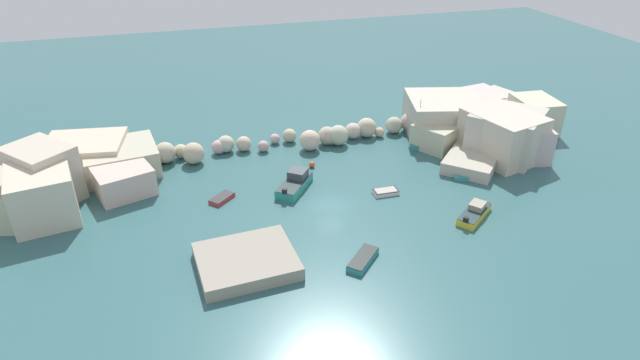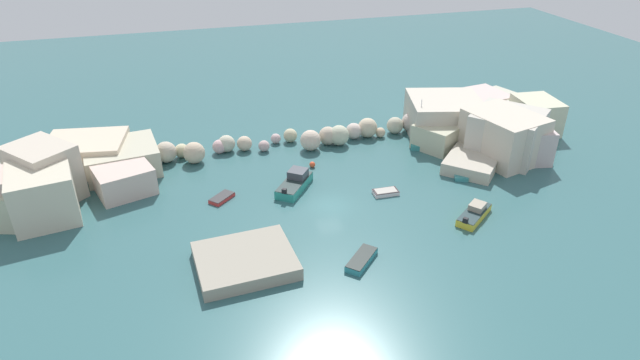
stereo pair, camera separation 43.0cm
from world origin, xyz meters
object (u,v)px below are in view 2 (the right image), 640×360
object	(u,v)px
moored_boat_4	(418,140)
channel_buoy	(312,165)
moored_boat_6	(362,260)
moored_boat_0	(295,183)
moored_boat_2	(222,198)
moored_boat_3	(474,213)
stone_dock	(245,261)
moored_boat_1	(386,192)
moored_boat_5	(460,173)

from	to	relation	value
moored_boat_4	channel_buoy	bearing A→B (deg)	126.33
moored_boat_4	moored_boat_6	bearing A→B (deg)	169.54
moored_boat_0	moored_boat_4	bearing A→B (deg)	-31.49
moored_boat_6	moored_boat_0	bearing A→B (deg)	54.36
moored_boat_4	moored_boat_6	distance (m)	25.91
channel_buoy	moored_boat_4	size ratio (longest dim) A/B	0.12
moored_boat_2	moored_boat_6	bearing A→B (deg)	83.80
moored_boat_3	stone_dock	bearing A→B (deg)	145.52
moored_boat_1	stone_dock	bearing A→B (deg)	-152.36
channel_buoy	moored_boat_5	distance (m)	16.59
moored_boat_2	moored_boat_3	size ratio (longest dim) A/B	0.59
moored_boat_2	moored_boat_4	size ratio (longest dim) A/B	0.50
moored_boat_0	moored_boat_4	xyz separation A→B (m)	(17.63, 6.97, -0.34)
moored_boat_0	moored_boat_5	bearing A→B (deg)	-59.75
moored_boat_1	moored_boat_5	world-z (taller)	moored_boat_5
channel_buoy	moored_boat_4	bearing A→B (deg)	10.80
moored_boat_2	moored_boat_4	bearing A→B (deg)	153.05
moored_boat_0	moored_boat_6	world-z (taller)	moored_boat_0
moored_boat_6	moored_boat_5	bearing A→B (deg)	-8.91
moored_boat_0	moored_boat_3	size ratio (longest dim) A/B	1.16
channel_buoy	moored_boat_3	size ratio (longest dim) A/B	0.14
moored_boat_5	moored_boat_6	xyz separation A→B (m)	(-15.99, -11.83, 0.05)
moored_boat_1	moored_boat_6	size ratio (longest dim) A/B	0.72
channel_buoy	moored_boat_0	bearing A→B (deg)	-126.21
stone_dock	moored_boat_4	world-z (taller)	moored_boat_4
stone_dock	moored_boat_0	world-z (taller)	moored_boat_0
stone_dock	moored_boat_1	distance (m)	17.90
moored_boat_6	stone_dock	bearing A→B (deg)	121.34
moored_boat_1	moored_boat_4	xyz separation A→B (m)	(8.81, 10.77, 0.09)
moored_boat_1	moored_boat_5	xyz separation A→B (m)	(9.58, 1.64, 0.00)
moored_boat_0	stone_dock	bearing A→B (deg)	-174.74
stone_dock	moored_boat_6	world-z (taller)	stone_dock
moored_boat_5	moored_boat_1	bearing A→B (deg)	121.11
channel_buoy	moored_boat_4	xyz separation A→B (m)	(14.56, 2.78, -0.00)
stone_dock	moored_boat_3	world-z (taller)	moored_boat_3
moored_boat_4	moored_boat_2	bearing A→B (deg)	131.12
channel_buoy	moored_boat_5	size ratio (longest dim) A/B	0.18
moored_boat_2	moored_boat_5	distance (m)	26.27
moored_boat_4	stone_dock	bearing A→B (deg)	152.46
moored_boat_4	moored_boat_5	xyz separation A→B (m)	(0.77, -9.13, -0.09)
stone_dock	moored_boat_6	size ratio (longest dim) A/B	2.19
moored_boat_3	moored_boat_5	distance (m)	8.81
channel_buoy	moored_boat_5	xyz separation A→B (m)	(15.33, -6.35, -0.09)
moored_boat_1	moored_boat_5	bearing A→B (deg)	11.08
stone_dock	moored_boat_0	xyz separation A→B (m)	(7.23, 11.72, 0.09)
channel_buoy	moored_boat_2	xyz separation A→B (m)	(-10.86, -4.32, -0.13)
channel_buoy	moored_boat_3	world-z (taller)	moored_boat_3
moored_boat_1	moored_boat_4	distance (m)	13.91
moored_boat_5	moored_boat_6	bearing A→B (deg)	147.90
moored_boat_5	stone_dock	bearing A→B (deg)	131.86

